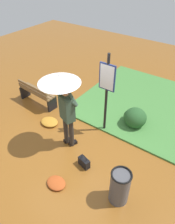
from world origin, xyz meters
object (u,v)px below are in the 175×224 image
at_px(handbag, 84,162).
at_px(person_with_umbrella, 63,94).
at_px(info_sign_post, 107,86).
at_px(park_bench, 36,93).
at_px(trash_bin, 120,187).

bearing_deg(handbag, person_with_umbrella, -22.89).
bearing_deg(info_sign_post, handbag, 102.25).
relative_size(park_bench, trash_bin, 1.68).
bearing_deg(person_with_umbrella, trash_bin, 162.03).
height_order(park_bench, trash_bin, trash_bin).
distance_m(handbag, park_bench, 3.05).
bearing_deg(park_bench, trash_bin, 159.52).
relative_size(person_with_umbrella, info_sign_post, 0.89).
relative_size(info_sign_post, handbag, 6.22).
bearing_deg(info_sign_post, park_bench, 4.67).
distance_m(park_bench, trash_bin, 4.14).
bearing_deg(trash_bin, info_sign_post, -50.19).
bearing_deg(info_sign_post, trash_bin, 129.81).
relative_size(person_with_umbrella, handbag, 5.53).
relative_size(info_sign_post, trash_bin, 2.76).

